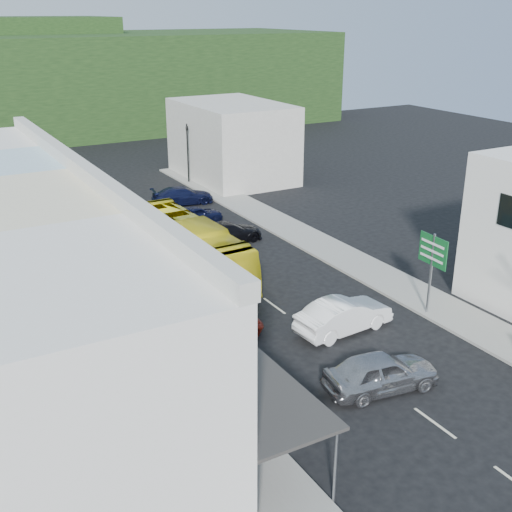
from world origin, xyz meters
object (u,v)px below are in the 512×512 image
(bus, at_px, (189,249))
(direction_sign, at_px, (431,275))
(car_white, at_px, (344,318))
(car_silver, at_px, (381,375))
(pedestrian_left, at_px, (168,337))
(traffic_signal, at_px, (188,154))
(car_red, at_px, (215,327))

(bus, xyz_separation_m, direction_sign, (8.47, -11.27, 0.67))
(bus, bearing_deg, car_white, -73.27)
(car_silver, bearing_deg, pedestrian_left, 51.69)
(car_white, xyz_separation_m, pedestrian_left, (-8.44, 1.92, 0.30))
(car_silver, bearing_deg, traffic_signal, -3.10)
(car_red, bearing_deg, direction_sign, -108.29)
(car_silver, height_order, pedestrian_left, pedestrian_left)
(bus, bearing_deg, pedestrian_left, -121.15)
(bus, distance_m, car_silver, 15.73)
(bus, relative_size, pedestrian_left, 6.82)
(bus, height_order, car_red, bus)
(bus, xyz_separation_m, car_red, (-2.39, -8.40, -0.85))
(pedestrian_left, xyz_separation_m, traffic_signal, (13.54, 28.42, 1.70))
(bus, distance_m, direction_sign, 14.11)
(car_red, height_order, direction_sign, direction_sign)
(bus, distance_m, car_white, 11.22)
(bus, relative_size, car_silver, 2.64)
(bus, bearing_deg, direction_sign, -54.93)
(car_silver, height_order, car_red, same)
(pedestrian_left, height_order, traffic_signal, traffic_signal)
(pedestrian_left, distance_m, direction_sign, 13.65)
(car_white, bearing_deg, pedestrian_left, 72.66)
(direction_sign, height_order, traffic_signal, traffic_signal)
(car_silver, bearing_deg, car_white, -12.05)
(car_white, distance_m, pedestrian_left, 8.66)
(car_silver, height_order, direction_sign, direction_sign)
(car_red, distance_m, pedestrian_left, 2.52)
(car_silver, xyz_separation_m, car_red, (-4.13, 7.21, 0.00))
(car_white, bearing_deg, direction_sign, -102.24)
(car_silver, distance_m, car_red, 8.31)
(pedestrian_left, bearing_deg, traffic_signal, -11.82)
(car_white, height_order, traffic_signal, traffic_signal)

